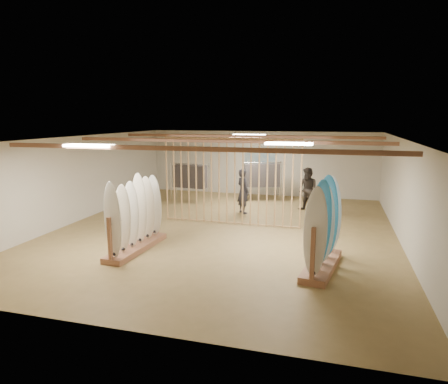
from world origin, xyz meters
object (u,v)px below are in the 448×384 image
(clothing_rack_a, at_px, (190,176))
(clothing_rack_b, at_px, (262,175))
(rack_left, at_px, (136,226))
(rack_right, at_px, (323,239))
(shopper_a, at_px, (243,188))
(shopper_b, at_px, (308,187))

(clothing_rack_a, bearing_deg, clothing_rack_b, 25.20)
(clothing_rack_a, xyz_separation_m, clothing_rack_b, (2.79, 0.93, 0.03))
(clothing_rack_a, distance_m, clothing_rack_b, 2.94)
(rack_left, relative_size, clothing_rack_b, 1.46)
(rack_right, distance_m, shopper_a, 5.61)
(rack_right, relative_size, shopper_b, 1.23)
(rack_right, bearing_deg, shopper_a, 130.72)
(shopper_a, bearing_deg, rack_left, 114.29)
(rack_right, distance_m, shopper_b, 5.70)
(rack_left, height_order, rack_right, rack_right)
(clothing_rack_a, height_order, shopper_a, shopper_a)
(clothing_rack_a, bearing_deg, shopper_a, -21.14)
(clothing_rack_a, xyz_separation_m, shopper_b, (4.73, -0.45, -0.13))
(clothing_rack_b, bearing_deg, clothing_rack_a, -178.63)
(rack_left, relative_size, rack_right, 1.08)
(clothing_rack_b, xyz_separation_m, shopper_a, (-0.27, -2.26, -0.16))
(shopper_b, bearing_deg, rack_right, -50.39)
(rack_right, bearing_deg, clothing_rack_b, 119.83)
(clothing_rack_b, distance_m, shopper_b, 2.39)
(shopper_b, bearing_deg, shopper_a, -126.06)
(rack_left, distance_m, clothing_rack_b, 7.28)
(shopper_a, bearing_deg, shopper_b, -113.71)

